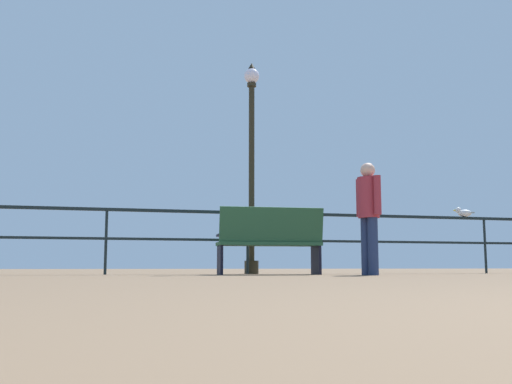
# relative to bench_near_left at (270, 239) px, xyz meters

# --- Properties ---
(pier_railing) EXTENTS (18.11, 0.05, 1.03)m
(pier_railing) POSITION_rel_bench_near_left_xyz_m (-0.15, 0.78, 0.22)
(pier_railing) COLOR black
(pier_railing) RESTS_ON ground_plane
(bench_near_left) EXTENTS (1.62, 0.80, 1.01)m
(bench_near_left) POSITION_rel_bench_near_left_xyz_m (0.00, 0.00, 0.00)
(bench_near_left) COLOR #285636
(bench_near_left) RESTS_ON ground_plane
(lamppost_center) EXTENTS (0.27, 0.27, 3.64)m
(lamppost_center) POSITION_rel_bench_near_left_xyz_m (-0.04, 0.96, 1.44)
(lamppost_center) COLOR #2B2617
(lamppost_center) RESTS_ON ground_plane
(person_by_bench) EXTENTS (0.31, 0.51, 1.62)m
(person_by_bench) POSITION_rel_bench_near_left_xyz_m (1.23, -0.86, 0.39)
(person_by_bench) COLOR navy
(person_by_bench) RESTS_ON ground_plane
(seagull_on_rail) EXTENTS (0.33, 0.28, 0.18)m
(seagull_on_rail) POSITION_rel_bench_near_left_xyz_m (3.95, 0.80, 0.56)
(seagull_on_rail) COLOR silver
(seagull_on_rail) RESTS_ON pier_railing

